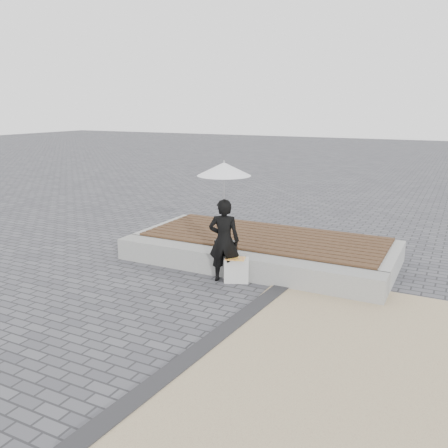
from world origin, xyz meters
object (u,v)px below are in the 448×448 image
(woman, at_px, (224,241))
(handbag, at_px, (226,248))
(seating_ledge, at_px, (239,265))
(parasol, at_px, (224,169))
(canvas_tote, at_px, (236,270))

(woman, xyz_separation_m, handbag, (-0.05, 0.18, -0.18))
(seating_ledge, xyz_separation_m, handbag, (-0.17, -0.16, 0.33))
(parasol, relative_size, handbag, 2.98)
(seating_ledge, xyz_separation_m, woman, (-0.12, -0.33, 0.51))
(woman, distance_m, parasol, 1.20)
(seating_ledge, relative_size, woman, 3.50)
(woman, bearing_deg, seating_ledge, -126.92)
(handbag, xyz_separation_m, canvas_tote, (0.27, -0.15, -0.32))
(handbag, bearing_deg, canvas_tote, -38.67)
(canvas_tote, bearing_deg, handbag, 128.88)
(seating_ledge, bearing_deg, parasol, -109.88)
(woman, bearing_deg, parasol, 162.96)
(parasol, xyz_separation_m, handbag, (-0.05, 0.18, -1.38))
(parasol, height_order, handbag, parasol)
(seating_ledge, distance_m, canvas_tote, 0.32)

